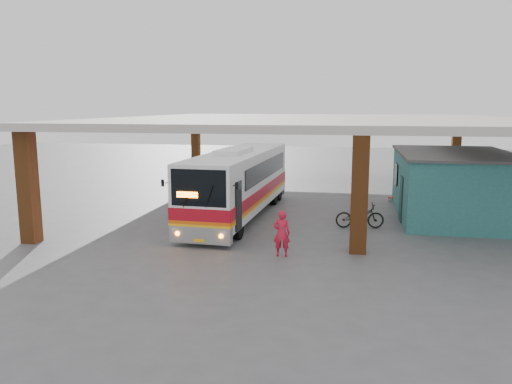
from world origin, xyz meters
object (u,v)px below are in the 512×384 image
object	(u,v)px
pedestrian	(282,233)
red_chair	(394,195)
coach_bus	(239,183)
motorcycle	(360,216)

from	to	relation	value
pedestrian	red_chair	bearing A→B (deg)	-118.25
coach_bus	motorcycle	size ratio (longest dim) A/B	5.56
pedestrian	red_chair	distance (m)	12.33
motorcycle	red_chair	bearing A→B (deg)	-24.56
motorcycle	red_chair	size ratio (longest dim) A/B	2.80
coach_bus	motorcycle	bearing A→B (deg)	-9.64
coach_bus	motorcycle	distance (m)	5.88
coach_bus	pedestrian	world-z (taller)	coach_bus
motorcycle	pedestrian	size ratio (longest dim) A/B	1.26
pedestrian	red_chair	world-z (taller)	pedestrian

